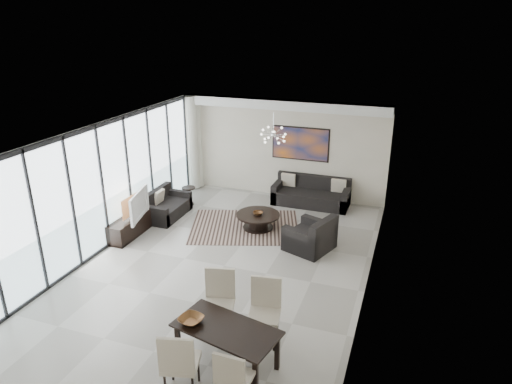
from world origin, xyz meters
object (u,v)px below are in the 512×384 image
at_px(television, 135,205).
at_px(sofa_main, 311,195).
at_px(dining_table, 227,333).
at_px(coffee_table, 258,220).
at_px(tv_console, 132,225).

bearing_deg(television, sofa_main, -59.94).
relative_size(sofa_main, television, 1.86).
xyz_separation_m(television, dining_table, (3.83, -3.37, -0.24)).
bearing_deg(coffee_table, sofa_main, 65.75).
bearing_deg(dining_table, coffee_table, 103.72).
xyz_separation_m(sofa_main, television, (-3.57, -3.43, 0.56)).
bearing_deg(television, coffee_table, -75.94).
xyz_separation_m(tv_console, television, (0.16, -0.04, 0.58)).
height_order(sofa_main, dining_table, sofa_main).
relative_size(coffee_table, tv_console, 0.71).
xyz_separation_m(coffee_table, sofa_main, (0.91, 2.02, 0.05)).
height_order(coffee_table, tv_console, tv_console).
bearing_deg(tv_console, coffee_table, 25.76).
distance_m(sofa_main, television, 4.98).
bearing_deg(dining_table, sofa_main, 92.14).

